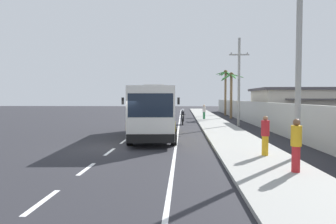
# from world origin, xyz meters

# --- Properties ---
(ground_plane) EXTENTS (160.00, 160.00, 0.00)m
(ground_plane) POSITION_xyz_m (0.00, 0.00, 0.00)
(ground_plane) COLOR #28282D
(sidewalk_kerb) EXTENTS (3.20, 90.00, 0.14)m
(sidewalk_kerb) POSITION_xyz_m (6.80, 10.00, 0.07)
(sidewalk_kerb) COLOR #999993
(sidewalk_kerb) RESTS_ON ground
(lane_markings) EXTENTS (3.37, 71.00, 0.01)m
(lane_markings) POSITION_xyz_m (1.99, 14.36, 0.00)
(lane_markings) COLOR white
(lane_markings) RESTS_ON ground
(boundary_wall) EXTENTS (0.24, 60.00, 2.27)m
(boundary_wall) POSITION_xyz_m (10.60, 14.00, 1.14)
(boundary_wall) COLOR #B2B2AD
(boundary_wall) RESTS_ON ground
(coach_bus_foreground) EXTENTS (3.37, 10.72, 3.58)m
(coach_bus_foreground) POSITION_xyz_m (1.66, 4.41, 1.86)
(coach_bus_foreground) COLOR silver
(coach_bus_foreground) RESTS_ON ground
(motorcycle_beside_bus) EXTENTS (0.56, 1.96, 1.57)m
(motorcycle_beside_bus) POSITION_xyz_m (3.58, 14.16, 0.64)
(motorcycle_beside_bus) COLOR black
(motorcycle_beside_bus) RESTS_ON ground
(pedestrian_near_kerb) EXTENTS (0.36, 0.36, 1.69)m
(pedestrian_near_kerb) POSITION_xyz_m (6.12, 20.51, 1.03)
(pedestrian_near_kerb) COLOR #2D7A47
(pedestrian_near_kerb) RESTS_ON sidewalk_kerb
(pedestrian_midwalk) EXTENTS (0.36, 0.36, 1.74)m
(pedestrian_midwalk) POSITION_xyz_m (7.20, -2.83, 1.05)
(pedestrian_midwalk) COLOR gold
(pedestrian_midwalk) RESTS_ON sidewalk_kerb
(pedestrian_far_walk) EXTENTS (0.36, 0.36, 1.82)m
(pedestrian_far_walk) POSITION_xyz_m (7.44, -5.89, 1.10)
(pedestrian_far_walk) COLOR red
(pedestrian_far_walk) RESTS_ON sidewalk_kerb
(utility_pole_nearest) EXTENTS (2.42, 0.24, 8.61)m
(utility_pole_nearest) POSITION_xyz_m (8.43, -3.24, 4.51)
(utility_pole_nearest) COLOR #9E9E99
(utility_pole_nearest) RESTS_ON ground
(utility_pole_mid) EXTENTS (1.86, 0.24, 8.24)m
(utility_pole_mid) POSITION_xyz_m (8.86, 13.10, 4.27)
(utility_pole_mid) COLOR #9E9E99
(utility_pole_mid) RESTS_ON ground
(palm_nearest) EXTENTS (2.96, 2.64, 6.79)m
(palm_nearest) POSITION_xyz_m (9.96, 30.59, 4.69)
(palm_nearest) COLOR brown
(palm_nearest) RESTS_ON ground
(palm_second) EXTENTS (3.08, 3.21, 5.88)m
(palm_second) POSITION_xyz_m (9.74, 23.61, 4.07)
(palm_second) COLOR brown
(palm_second) RESTS_ON ground
(roadside_building) EXTENTS (10.93, 7.94, 3.61)m
(roadside_building) POSITION_xyz_m (16.39, 15.43, 1.82)
(roadside_building) COLOR beige
(roadside_building) RESTS_ON ground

